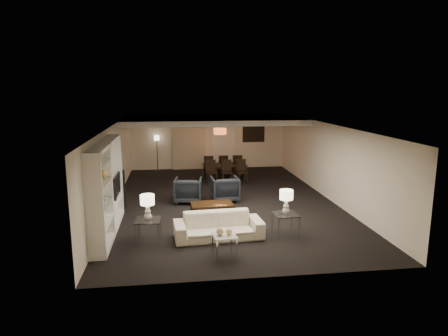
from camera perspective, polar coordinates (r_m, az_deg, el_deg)
floor at (r=13.21m, az=0.00°, el=-4.68°), size 11.00×11.00×0.00m
ceiling at (r=12.75m, az=0.00°, el=6.18°), size 7.00×11.00×0.02m
wall_back at (r=18.32m, az=-2.26°, el=3.82°), size 7.00×0.02×2.50m
wall_front at (r=7.66m, az=5.44°, el=-6.93°), size 7.00×0.02×2.50m
wall_left at (r=12.94m, az=-15.55°, el=0.25°), size 0.02×11.00×2.50m
wall_right at (r=13.81m, az=14.55°, el=0.98°), size 0.02×11.00×2.50m
ceiling_soffit at (r=16.22m, az=-1.63°, el=6.93°), size 7.00×4.00×0.20m
curtains at (r=18.19m, az=-5.07°, el=3.57°), size 1.50×0.12×2.40m
door at (r=18.39m, az=-0.07°, el=3.23°), size 0.90×0.05×2.10m
painting at (r=18.55m, az=4.24°, el=4.82°), size 0.95×0.04×0.65m
media_unit at (r=10.42m, az=-16.42°, el=-2.85°), size 0.38×3.40×2.35m
pendant_light at (r=16.30m, az=-0.57°, el=5.26°), size 0.52×0.52×0.24m
sofa at (r=9.92m, az=-0.80°, el=-8.27°), size 2.22×0.99×0.63m
coffee_table at (r=11.46m, az=-1.74°, el=-6.09°), size 1.23×0.77×0.43m
armchair_left at (r=13.00m, az=-5.14°, el=-3.15°), size 0.97×0.99×0.81m
armchair_right at (r=13.10m, az=0.11°, el=-2.99°), size 0.90×0.93×0.81m
side_table_left at (r=9.89m, az=-10.74°, el=-8.77°), size 0.64×0.64×0.55m
side_table_right at (r=10.26m, az=8.77°, el=-7.96°), size 0.62×0.62×0.55m
table_lamp_left at (r=9.71m, az=-10.86°, el=-5.53°), size 0.35×0.35×0.61m
table_lamp_right at (r=10.08m, az=8.87°, el=-4.82°), size 0.36×0.36×0.61m
marble_table at (r=8.93m, az=0.05°, el=-11.04°), size 0.55×0.55×0.50m
gold_gourd_a at (r=8.80m, az=-0.60°, el=-9.10°), size 0.16×0.16×0.16m
gold_gourd_b at (r=8.82m, az=0.70°, el=-9.10°), size 0.14×0.14×0.14m
television at (r=11.26m, az=-15.58°, el=-2.43°), size 1.03×0.13×0.59m
vase_blue at (r=9.57m, az=-17.21°, el=-4.29°), size 0.18×0.18×0.18m
vase_amber at (r=10.00m, az=-16.85°, el=-0.67°), size 0.17×0.17×0.18m
floor_speaker at (r=12.76m, az=-14.24°, el=-2.87°), size 0.16×0.16×1.18m
dining_table at (r=16.20m, az=0.11°, el=-0.57°), size 1.79×1.09×0.61m
chair_nl at (r=15.47m, az=-1.77°, el=-0.59°), size 0.46×0.46×0.90m
chair_nm at (r=15.54m, az=0.43°, el=-0.53°), size 0.42×0.42×0.90m
chair_nr at (r=15.63m, az=2.61°, el=-0.47°), size 0.47×0.47×0.90m
chair_fl at (r=16.74m, az=-2.22°, el=0.32°), size 0.45×0.45×0.90m
chair_fm at (r=16.80m, az=-0.18°, el=0.37°), size 0.43×0.43×0.90m
chair_fr at (r=16.89m, az=1.84°, el=0.42°), size 0.42×0.42×0.90m
floor_lamp at (r=18.02m, az=-9.52°, el=2.09°), size 0.25×0.25×1.59m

